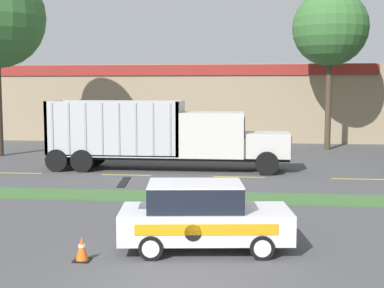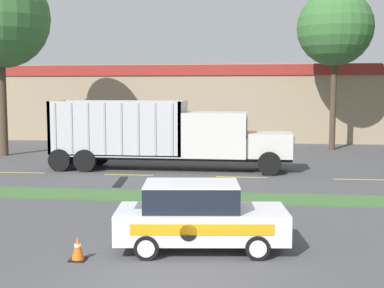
% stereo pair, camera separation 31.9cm
% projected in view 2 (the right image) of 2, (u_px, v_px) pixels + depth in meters
% --- Properties ---
extents(grass_verge, '(120.00, 1.95, 0.06)m').
position_uv_depth(grass_verge, '(209.00, 197.00, 20.15)').
color(grass_verge, '#3D6633').
rests_on(grass_verge, ground_plane).
extents(centre_line_2, '(2.40, 0.14, 0.01)m').
position_uv_depth(centre_line_2, '(21.00, 173.00, 26.26)').
color(centre_line_2, yellow).
rests_on(centre_line_2, ground_plane).
extents(centre_line_3, '(2.40, 0.14, 0.01)m').
position_uv_depth(centre_line_3, '(129.00, 175.00, 25.60)').
color(centre_line_3, yellow).
rests_on(centre_line_3, ground_plane).
extents(centre_line_4, '(2.40, 0.14, 0.01)m').
position_uv_depth(centre_line_4, '(242.00, 177.00, 24.93)').
color(centre_line_4, yellow).
rests_on(centre_line_4, ground_plane).
extents(centre_line_5, '(2.40, 0.14, 0.01)m').
position_uv_depth(centre_line_5, '(361.00, 179.00, 24.27)').
color(centre_line_5, yellow).
rests_on(centre_line_5, ground_plane).
extents(dump_truck_mid, '(12.15, 2.66, 3.50)m').
position_uv_depth(dump_truck_mid, '(189.00, 139.00, 26.91)').
color(dump_truck_mid, black).
rests_on(dump_truck_mid, ground_plane).
extents(rally_car, '(4.50, 2.29, 1.77)m').
position_uv_depth(rally_car, '(198.00, 216.00, 13.65)').
color(rally_car, white).
rests_on(rally_car, ground_plane).
extents(traffic_cone, '(0.39, 0.39, 0.59)m').
position_uv_depth(traffic_cone, '(78.00, 249.00, 12.84)').
color(traffic_cone, black).
rests_on(traffic_cone, ground_plane).
extents(store_building_backdrop, '(33.94, 12.10, 5.97)m').
position_uv_depth(store_building_backdrop, '(178.00, 101.00, 46.98)').
color(store_building_backdrop, '#9E896B').
rests_on(store_building_backdrop, ground_plane).
extents(tree_behind_centre, '(5.03, 5.03, 11.90)m').
position_uv_depth(tree_behind_centre, '(335.00, 20.00, 35.22)').
color(tree_behind_centre, '#473828').
rests_on(tree_behind_centre, ground_plane).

